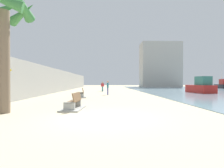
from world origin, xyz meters
The scene contains 11 objects.
ground_plane centered at (0.00, 18.00, 0.00)m, with size 120.00×120.00×0.00m, color #C6B793.
seawall centered at (-7.50, 18.00, 1.77)m, with size 0.80×64.00×3.55m, color #9E9E99.
palm_tree centered at (-4.91, 1.28, 4.65)m, with size 3.11×3.21×6.47m.
bench_near centered at (-1.62, 2.37, 0.23)m, with size 1.27×2.18×0.98m.
bench_far centered at (-2.31, 10.27, 0.23)m, with size 1.35×2.22×0.98m.
person_walking centered at (-0.32, 21.55, 0.93)m, with size 0.52×0.25×1.62m.
person_standing centered at (0.49, 13.58, 1.03)m, with size 0.24×0.52×1.75m.
boat_far_right centered at (28.91, 33.83, 0.87)m, with size 2.84×5.67×6.48m.
boat_distant centered at (13.97, 16.79, 0.89)m, with size 2.58×4.47×2.34m.
pedestrian_sign centered at (-6.54, 4.27, 1.75)m, with size 0.85×0.08×2.82m.
harbor_building centered at (17.19, 46.00, 6.86)m, with size 12.00×6.00×13.73m, color #ADAAA3.
Camera 1 is at (0.27, -7.71, 1.58)m, focal length 27.79 mm.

